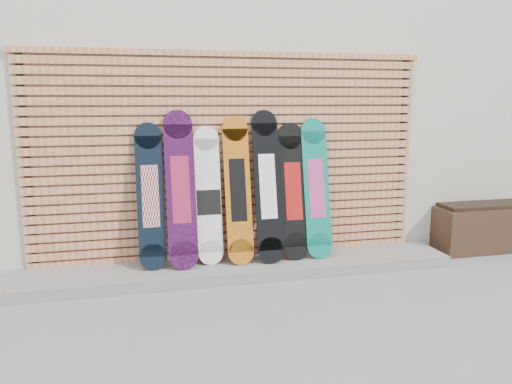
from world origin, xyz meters
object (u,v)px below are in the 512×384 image
planter_box (485,226)px  snowboard_0 (150,196)px  snowboard_1 (181,190)px  snowboard_3 (238,190)px  snowboard_5 (293,191)px  snowboard_2 (208,196)px  snowboard_4 (268,186)px  snowboard_6 (316,188)px

planter_box → snowboard_0: snowboard_0 is taller
planter_box → snowboard_1: size_ratio=0.81×
snowboard_3 → snowboard_5: (0.61, 0.01, -0.04)m
snowboard_3 → snowboard_5: snowboard_3 is taller
snowboard_2 → snowboard_4: 0.63m
snowboard_1 → snowboard_5: size_ratio=1.10×
snowboard_2 → snowboard_4: (0.62, -0.05, 0.09)m
snowboard_0 → snowboard_2: bearing=1.5°
planter_box → snowboard_1: 3.72m
snowboard_0 → snowboard_2: 0.59m
snowboard_0 → snowboard_2: size_ratio=1.03×
snowboard_3 → snowboard_2: bearing=172.9°
snowboard_1 → snowboard_5: (1.19, 0.02, -0.07)m
snowboard_1 → snowboard_6: size_ratio=1.07×
snowboard_4 → snowboard_5: bearing=5.1°
snowboard_0 → snowboard_3: bearing=-1.4°
snowboard_4 → snowboard_3: bearing=177.2°
planter_box → snowboard_1: bearing=-178.6°
snowboard_0 → snowboard_6: (1.75, -0.02, 0.01)m
snowboard_2 → snowboard_3: bearing=-7.1°
planter_box → snowboard_3: size_ratio=0.85×
snowboard_3 → snowboard_0: bearing=178.6°
snowboard_1 → snowboard_5: 1.20m
snowboard_2 → snowboard_5: 0.91m
planter_box → snowboard_6: size_ratio=0.86×
snowboard_0 → snowboard_6: bearing=-0.6°
snowboard_6 → snowboard_3: bearing=-179.8°
snowboard_0 → snowboard_3: size_ratio=0.96×
snowboard_4 → snowboard_5: 0.30m
snowboard_2 → snowboard_3: (0.30, -0.04, 0.06)m
snowboard_1 → snowboard_0: bearing=174.3°
snowboard_5 → snowboard_6: snowboard_6 is taller
planter_box → snowboard_5: size_ratio=0.89×
snowboard_4 → snowboard_6: bearing=2.0°
planter_box → snowboard_2: snowboard_2 is taller
snowboard_1 → snowboard_2: size_ratio=1.12×
snowboard_5 → snowboard_2: bearing=178.3°
snowboard_5 → snowboard_3: bearing=-179.0°
planter_box → snowboard_4: bearing=-177.9°
snowboard_3 → snowboard_4: 0.32m
snowboard_3 → snowboard_5: bearing=1.0°
snowboard_4 → snowboard_6: 0.55m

